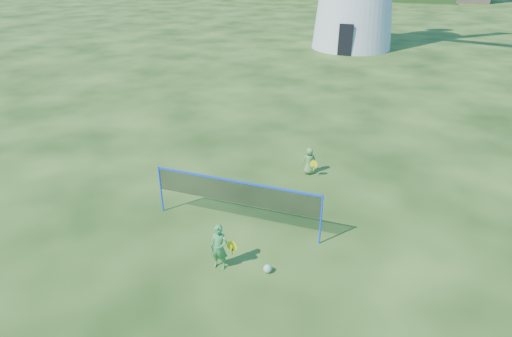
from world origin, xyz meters
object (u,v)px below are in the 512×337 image
at_px(player_girl, 219,247).
at_px(player_boy, 309,161).
at_px(badminton_net, 236,193).
at_px(play_ball, 268,269).

height_order(player_girl, player_boy, player_girl).
xyz_separation_m(badminton_net, player_boy, (1.21, 4.06, -0.63)).
bearing_deg(player_boy, play_ball, 71.37).
relative_size(player_girl, play_ball, 5.81).
height_order(badminton_net, play_ball, badminton_net).
bearing_deg(player_girl, badminton_net, 97.08).
bearing_deg(player_boy, player_girl, 59.60).
xyz_separation_m(player_girl, play_ball, (1.22, 0.24, -0.53)).
relative_size(badminton_net, player_boy, 4.96).
xyz_separation_m(badminton_net, player_girl, (0.31, -1.89, -0.50)).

